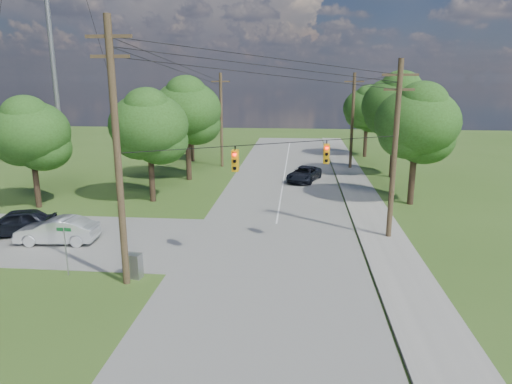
# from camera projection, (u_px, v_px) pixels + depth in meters

# --- Properties ---
(ground) EXTENTS (140.00, 140.00, 0.00)m
(ground) POSITION_uv_depth(u_px,v_px,m) (221.00, 291.00, 20.76)
(ground) COLOR #37571D
(ground) RESTS_ON ground
(main_road) EXTENTS (10.00, 100.00, 0.03)m
(main_road) POSITION_uv_depth(u_px,v_px,m) (272.00, 252.00, 25.41)
(main_road) COLOR gray
(main_road) RESTS_ON ground
(sidewalk_east) EXTENTS (2.60, 100.00, 0.12)m
(sidewalk_east) POSITION_uv_depth(u_px,v_px,m) (395.00, 255.00, 24.78)
(sidewalk_east) COLOR #A39F98
(sidewalk_east) RESTS_ON ground
(pole_sw) EXTENTS (2.00, 0.32, 12.00)m
(pole_sw) POSITION_uv_depth(u_px,v_px,m) (117.00, 153.00, 20.06)
(pole_sw) COLOR brown
(pole_sw) RESTS_ON ground
(pole_ne) EXTENTS (2.00, 0.32, 10.50)m
(pole_ne) POSITION_uv_depth(u_px,v_px,m) (395.00, 148.00, 26.36)
(pole_ne) COLOR brown
(pole_ne) RESTS_ON ground
(pole_north_e) EXTENTS (2.00, 0.32, 10.00)m
(pole_north_e) POSITION_uv_depth(u_px,v_px,m) (352.00, 121.00, 47.69)
(pole_north_e) COLOR brown
(pole_north_e) RESTS_ON ground
(pole_north_w) EXTENTS (2.00, 0.32, 10.00)m
(pole_north_w) POSITION_uv_depth(u_px,v_px,m) (221.00, 119.00, 48.96)
(pole_north_w) COLOR brown
(pole_north_w) RESTS_ON ground
(power_lines) EXTENTS (13.93, 29.62, 4.93)m
(power_lines) POSITION_uv_depth(u_px,v_px,m) (271.00, 82.00, 29.56)
(power_lines) COLOR black
(power_lines) RESTS_ON ground
(traffic_signals) EXTENTS (4.91, 3.27, 1.05)m
(traffic_signals) POSITION_uv_depth(u_px,v_px,m) (283.00, 156.00, 23.48)
(traffic_signals) COLOR #EAA80D
(traffic_signals) RESTS_ON ground
(tree_w_near) EXTENTS (6.00, 6.00, 8.40)m
(tree_w_near) POSITION_uv_depth(u_px,v_px,m) (149.00, 126.00, 34.55)
(tree_w_near) COLOR #3F2C1F
(tree_w_near) RESTS_ON ground
(tree_w_mid) EXTENTS (6.40, 6.40, 9.22)m
(tree_w_mid) POSITION_uv_depth(u_px,v_px,m) (187.00, 110.00, 42.03)
(tree_w_mid) COLOR #3F2C1F
(tree_w_mid) RESTS_ON ground
(tree_w_far) EXTENTS (6.00, 6.00, 8.73)m
(tree_w_far) POSITION_uv_depth(u_px,v_px,m) (191.00, 107.00, 51.95)
(tree_w_far) COLOR #3F2C1F
(tree_w_far) RESTS_ON ground
(tree_e_near) EXTENTS (6.20, 6.20, 8.81)m
(tree_e_near) POSITION_uv_depth(u_px,v_px,m) (417.00, 122.00, 33.61)
(tree_e_near) COLOR #3F2C1F
(tree_e_near) RESTS_ON ground
(tree_e_mid) EXTENTS (6.60, 6.60, 9.64)m
(tree_e_mid) POSITION_uv_depth(u_px,v_px,m) (397.00, 106.00, 43.07)
(tree_e_mid) COLOR #3F2C1F
(tree_e_mid) RESTS_ON ground
(tree_e_far) EXTENTS (5.80, 5.80, 8.32)m
(tree_e_far) POSITION_uv_depth(u_px,v_px,m) (367.00, 108.00, 54.99)
(tree_e_far) COLOR #3F2C1F
(tree_e_far) RESTS_ON ground
(tree_cross_n) EXTENTS (5.60, 5.60, 7.91)m
(tree_cross_n) POSITION_uv_depth(u_px,v_px,m) (30.00, 133.00, 32.94)
(tree_cross_n) COLOR #3F2C1F
(tree_cross_n) RESTS_ON ground
(car_cross_dark) EXTENTS (5.08, 3.34, 1.61)m
(car_cross_dark) POSITION_uv_depth(u_px,v_px,m) (16.00, 222.00, 27.92)
(car_cross_dark) COLOR black
(car_cross_dark) RESTS_ON cross_road
(car_cross_silver) EXTENTS (4.75, 1.95, 1.53)m
(car_cross_silver) POSITION_uv_depth(u_px,v_px,m) (57.00, 230.00, 26.55)
(car_cross_silver) COLOR silver
(car_cross_silver) RESTS_ON cross_road
(car_main_north) EXTENTS (3.68, 5.36, 1.36)m
(car_main_north) POSITION_uv_depth(u_px,v_px,m) (304.00, 174.00, 42.72)
(car_main_north) COLOR black
(car_main_north) RESTS_ON main_road
(control_cabinet) EXTENTS (0.75, 0.60, 1.22)m
(control_cabinet) POSITION_uv_depth(u_px,v_px,m) (134.00, 266.00, 21.98)
(control_cabinet) COLOR gray
(control_cabinet) RESTS_ON ground
(street_name_sign) EXTENTS (0.74, 0.06, 2.46)m
(street_name_sign) POSITION_uv_depth(u_px,v_px,m) (65.00, 245.00, 22.05)
(street_name_sign) COLOR gray
(street_name_sign) RESTS_ON ground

